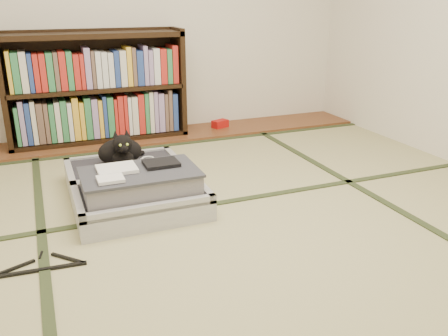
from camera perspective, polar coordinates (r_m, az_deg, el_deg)
name	(u,v)px	position (r m, az deg, el deg)	size (l,w,h in m)	color
floor	(239,233)	(2.60, 1.87, -7.78)	(4.50, 4.50, 0.00)	tan
wood_strip	(151,136)	(4.38, -8.72, 3.78)	(4.00, 0.50, 0.02)	brown
red_item	(220,124)	(4.59, -0.47, 5.34)	(0.15, 0.09, 0.07)	#B2110E
tatami_borders	(208,198)	(3.01, -1.91, -3.66)	(4.00, 4.50, 0.01)	#2D381E
bookcase	(97,90)	(4.27, -15.04, 9.02)	(1.51, 0.34, 0.97)	black
suitcase	(134,186)	(2.99, -10.76, -2.13)	(0.75, 1.00, 0.30)	#B7B8BD
cat	(121,151)	(3.21, -12.30, 1.96)	(0.33, 0.34, 0.27)	black
cable_coil	(147,159)	(3.30, -9.22, 1.04)	(0.10, 0.10, 0.03)	white
hanger	(42,266)	(2.44, -21.10, -10.96)	(0.42, 0.20, 0.01)	black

